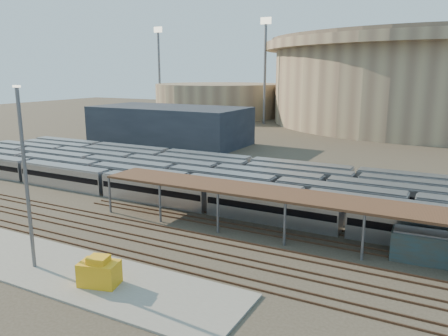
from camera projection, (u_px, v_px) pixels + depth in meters
name	position (u px, v px, depth m)	size (l,w,h in m)	color
ground	(151.00, 224.00, 56.53)	(420.00, 420.00, 0.00)	#383026
apron	(26.00, 259.00, 45.81)	(50.00, 9.00, 0.20)	gray
subway_trains	(215.00, 179.00, 72.45)	(124.10, 23.90, 3.60)	#B8B8BD
inspection_shed	(330.00, 202.00, 48.92)	(60.30, 6.00, 5.30)	slate
empty_tracks	(126.00, 236.00, 52.18)	(170.00, 9.62, 0.18)	#4C3323
stadium	(432.00, 79.00, 162.62)	(124.00, 124.00, 32.50)	gray
secondary_arena	(219.00, 100.00, 194.61)	(56.00, 56.00, 14.00)	gray
service_building	(169.00, 125.00, 118.87)	(42.00, 20.00, 10.00)	#1E232D
floodlight_0	(265.00, 68.00, 160.75)	(4.00, 1.00, 38.40)	slate
floodlight_1	(159.00, 68.00, 194.36)	(4.00, 1.00, 38.40)	slate
floodlight_3	(349.00, 68.00, 194.89)	(4.00, 1.00, 38.40)	slate
yard_light_pole	(26.00, 179.00, 41.86)	(0.81, 0.36, 17.88)	slate
yellow_equipment	(99.00, 273.00, 39.81)	(3.52, 2.20, 2.20)	gold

